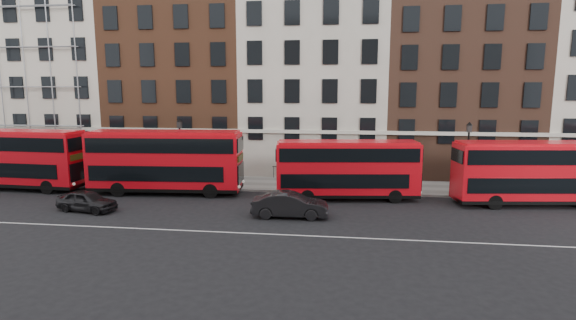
# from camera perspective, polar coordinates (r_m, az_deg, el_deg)

# --- Properties ---
(ground) EXTENTS (120.00, 120.00, 0.00)m
(ground) POSITION_cam_1_polar(r_m,az_deg,el_deg) (26.68, 0.50, -8.13)
(ground) COLOR black
(ground) RESTS_ON ground
(pavement) EXTENTS (80.00, 5.00, 0.15)m
(pavement) POSITION_cam_1_polar(r_m,az_deg,el_deg) (36.77, 2.53, -3.17)
(pavement) COLOR slate
(pavement) RESTS_ON ground
(kerb) EXTENTS (80.00, 0.30, 0.16)m
(kerb) POSITION_cam_1_polar(r_m,az_deg,el_deg) (34.34, 2.16, -4.05)
(kerb) COLOR gray
(kerb) RESTS_ON ground
(road_centre_line) EXTENTS (70.00, 0.12, 0.01)m
(road_centre_line) POSITION_cam_1_polar(r_m,az_deg,el_deg) (24.80, -0.07, -9.49)
(road_centre_line) COLOR white
(road_centre_line) RESTS_ON ground
(building_terrace) EXTENTS (64.00, 11.95, 22.00)m
(building_terrace) POSITION_cam_1_polar(r_m,az_deg,el_deg) (43.35, 3.10, 12.23)
(building_terrace) COLOR beige
(building_terrace) RESTS_ON ground
(bus_a) EXTENTS (11.23, 3.22, 4.67)m
(bus_a) POSITION_cam_1_polar(r_m,az_deg,el_deg) (41.25, -31.33, 0.27)
(bus_a) COLOR red
(bus_a) RESTS_ON ground
(bus_b) EXTENTS (11.51, 3.50, 4.77)m
(bus_b) POSITION_cam_1_polar(r_m,az_deg,el_deg) (34.85, -15.36, -0.03)
(bus_b) COLOR red
(bus_b) RESTS_ON ground
(bus_c) EXTENTS (10.25, 3.63, 4.22)m
(bus_c) POSITION_cam_1_polar(r_m,az_deg,el_deg) (32.17, 7.46, -1.06)
(bus_c) COLOR red
(bus_c) RESTS_ON ground
(bus_d) EXTENTS (10.59, 3.77, 4.36)m
(bus_d) POSITION_cam_1_polar(r_m,az_deg,el_deg) (34.48, 28.64, -1.30)
(bus_d) COLOR red
(bus_d) RESTS_ON ground
(car_rear) EXTENTS (4.21, 2.29, 1.36)m
(car_rear) POSITION_cam_1_polar(r_m,az_deg,el_deg) (32.03, -24.18, -4.74)
(car_rear) COLOR black
(car_rear) RESTS_ON ground
(car_front) EXTENTS (4.77, 1.82, 1.55)m
(car_front) POSITION_cam_1_polar(r_m,az_deg,el_deg) (27.87, 0.26, -5.71)
(car_front) COLOR black
(car_front) RESTS_ON ground
(lamp_post_left) EXTENTS (0.44, 0.44, 5.33)m
(lamp_post_left) POSITION_cam_1_polar(r_m,az_deg,el_deg) (37.33, -13.51, 1.45)
(lamp_post_left) COLOR black
(lamp_post_left) RESTS_ON pavement
(lamp_post_right) EXTENTS (0.44, 0.44, 5.33)m
(lamp_post_right) POSITION_cam_1_polar(r_m,az_deg,el_deg) (35.56, 21.84, 0.67)
(lamp_post_right) COLOR black
(lamp_post_right) RESTS_ON pavement
(iron_railings) EXTENTS (6.60, 0.06, 1.00)m
(iron_railings) POSITION_cam_1_polar(r_m,az_deg,el_deg) (38.80, 2.82, -1.65)
(iron_railings) COLOR black
(iron_railings) RESTS_ON pavement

